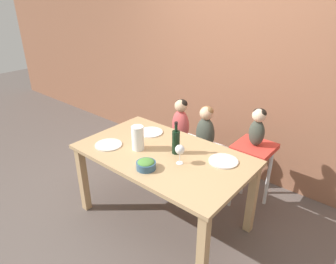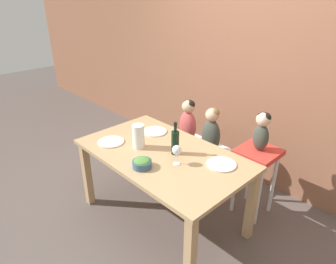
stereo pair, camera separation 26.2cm
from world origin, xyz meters
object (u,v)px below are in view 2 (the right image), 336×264
(paper_towel_roll, at_px, (138,136))
(wine_glass_near, at_px, (177,151))
(chair_far_center, at_px, (209,157))
(salad_bowl_large, at_px, (142,163))
(dinner_plate_back_right, at_px, (221,164))
(person_child_left, at_px, (188,121))
(chair_far_left, at_px, (187,146))
(chair_right_highchair, at_px, (257,163))
(dinner_plate_front_left, at_px, (111,142))
(wine_bottle, at_px, (175,142))
(dinner_plate_back_left, at_px, (154,131))
(person_baby_right, at_px, (262,129))
(person_child_center, at_px, (211,130))

(paper_towel_roll, xyz_separation_m, wine_glass_near, (0.44, 0.05, 0.01))
(chair_far_center, relative_size, salad_bowl_large, 2.90)
(wine_glass_near, relative_size, dinner_plate_back_right, 0.69)
(person_child_left, relative_size, salad_bowl_large, 3.10)
(chair_far_left, bearing_deg, chair_far_center, 0.00)
(chair_right_highchair, bearing_deg, dinner_plate_back_right, -95.47)
(paper_towel_roll, bearing_deg, dinner_plate_front_left, -153.57)
(chair_far_center, height_order, person_child_left, person_child_left)
(wine_bottle, distance_m, paper_towel_roll, 0.35)
(person_child_left, relative_size, wine_glass_near, 2.90)
(chair_right_highchair, relative_size, dinner_plate_front_left, 2.84)
(chair_far_left, relative_size, wine_bottle, 1.55)
(dinner_plate_front_left, distance_m, dinner_plate_back_left, 0.46)
(chair_far_center, xyz_separation_m, dinner_plate_back_left, (-0.34, -0.50, 0.36))
(chair_far_left, relative_size, person_baby_right, 1.25)
(chair_right_highchair, relative_size, dinner_plate_back_left, 2.84)
(chair_far_left, xyz_separation_m, paper_towel_roll, (0.14, -0.82, 0.46))
(chair_far_center, relative_size, wine_glass_near, 2.72)
(person_child_center, xyz_separation_m, wine_glass_near, (0.25, -0.77, 0.15))
(dinner_plate_front_left, bearing_deg, dinner_plate_back_right, 24.10)
(chair_far_center, relative_size, chair_right_highchair, 0.66)
(dinner_plate_back_left, bearing_deg, dinner_plate_back_right, -1.04)
(person_child_left, bearing_deg, chair_far_center, -0.16)
(dinner_plate_back_right, bearing_deg, chair_right_highchair, 84.53)
(paper_towel_roll, distance_m, dinner_plate_front_left, 0.31)
(wine_bottle, relative_size, dinner_plate_front_left, 1.20)
(dinner_plate_back_right, bearing_deg, wine_bottle, -160.47)
(person_baby_right, bearing_deg, person_child_center, -179.96)
(chair_far_center, bearing_deg, chair_far_left, 180.00)
(salad_bowl_large, xyz_separation_m, dinner_plate_back_left, (-0.43, 0.51, -0.03))
(person_child_left, distance_m, person_child_center, 0.34)
(wine_bottle, bearing_deg, wine_glass_near, -40.88)
(paper_towel_roll, xyz_separation_m, dinner_plate_front_left, (-0.26, -0.13, -0.11))
(paper_towel_roll, bearing_deg, person_child_left, 99.92)
(salad_bowl_large, bearing_deg, chair_far_center, 95.13)
(person_child_center, height_order, dinner_plate_back_right, person_child_center)
(person_child_center, bearing_deg, wine_bottle, -80.02)
(salad_bowl_large, distance_m, dinner_plate_back_right, 0.65)
(chair_far_center, relative_size, person_child_left, 0.94)
(wine_glass_near, bearing_deg, paper_towel_roll, -173.93)
(chair_far_center, height_order, person_child_center, person_child_center)
(dinner_plate_back_left, bearing_deg, chair_right_highchair, 28.77)
(person_baby_right, height_order, wine_bottle, person_baby_right)
(chair_far_center, height_order, dinner_plate_front_left, dinner_plate_front_left)
(person_baby_right, bearing_deg, dinner_plate_front_left, -137.09)
(wine_glass_near, height_order, dinner_plate_back_left, wine_glass_near)
(chair_far_center, xyz_separation_m, person_child_left, (-0.34, 0.00, 0.33))
(person_child_left, bearing_deg, person_child_center, 0.00)
(wine_glass_near, bearing_deg, wine_bottle, 139.12)
(dinner_plate_back_right, bearing_deg, chair_far_center, 135.21)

